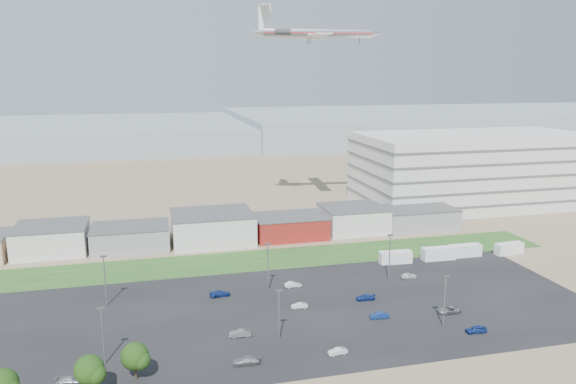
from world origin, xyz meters
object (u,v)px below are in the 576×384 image
object	(u,v)px
parked_car_0	(449,310)
parked_car_6	(220,293)
parked_car_8	(408,276)
parked_car_12	(365,297)
parked_car_1	(379,315)
parked_car_10	(71,380)
box_trailer_a	(395,257)
parked_car_3	(246,360)
airliner	(318,33)
parked_car_13	(338,351)
parked_car_7	(299,306)
parked_car_2	(476,329)
parked_car_4	(240,333)
parked_car_11	(293,284)

from	to	relation	value
parked_car_0	parked_car_6	size ratio (longest dim) A/B	1.03
parked_car_8	parked_car_12	size ratio (longest dim) A/B	0.92
parked_car_0	parked_car_1	distance (m)	14.28
parked_car_10	parked_car_12	bearing A→B (deg)	-62.80
box_trailer_a	parked_car_3	distance (m)	59.56
box_trailer_a	airliner	size ratio (longest dim) A/B	0.19
parked_car_3	parked_car_13	world-z (taller)	parked_car_3
parked_car_12	box_trailer_a	bearing A→B (deg)	145.67
parked_car_7	parked_car_13	bearing A→B (deg)	8.17
airliner	parked_car_2	bearing A→B (deg)	-82.85
parked_car_3	parked_car_13	size ratio (longest dim) A/B	1.38
parked_car_1	parked_car_4	xyz separation A→B (m)	(-27.14, -1.00, 0.05)
parked_car_3	parked_car_7	bearing A→B (deg)	147.74
parked_car_10	parked_car_13	bearing A→B (deg)	-83.53
parked_car_0	parked_car_12	size ratio (longest dim) A/B	1.12
parked_car_1	parked_car_13	size ratio (longest dim) A/B	1.12
parked_car_0	parked_car_10	bearing A→B (deg)	-83.03
box_trailer_a	parked_car_0	distance (m)	30.02
airliner	parked_car_13	bearing A→B (deg)	-99.21
parked_car_4	parked_car_7	bearing A→B (deg)	131.46
parked_car_11	box_trailer_a	bearing A→B (deg)	-76.23
airliner	parked_car_6	xyz separation A→B (m)	(-40.34, -62.94, -57.79)
parked_car_4	parked_car_6	xyz separation A→B (m)	(-1.12, 19.32, -0.02)
airliner	parked_car_4	world-z (taller)	airliner
parked_car_0	parked_car_11	world-z (taller)	parked_car_0
parked_car_0	parked_car_4	size ratio (longest dim) A/B	1.13
parked_car_6	parked_car_7	distance (m)	17.68
parked_car_1	parked_car_2	size ratio (longest dim) A/B	0.96
parked_car_10	parked_car_13	size ratio (longest dim) A/B	1.35
parked_car_2	parked_car_11	bearing A→B (deg)	-132.55
parked_car_8	parked_car_10	distance (m)	75.28
parked_car_3	parked_car_10	distance (m)	26.74
parked_car_1	parked_car_12	xyz separation A→B (m)	(0.74, 9.03, -0.02)
airliner	parked_car_2	distance (m)	107.95
box_trailer_a	parked_car_4	world-z (taller)	box_trailer_a
parked_car_2	parked_car_10	bearing A→B (deg)	-84.33
parked_car_7	airliner	bearing A→B (deg)	165.14
parked_car_2	parked_car_10	xyz separation A→B (m)	(-69.15, -0.34, -0.01)
box_trailer_a	parked_car_6	size ratio (longest dim) A/B	1.82
parked_car_4	airliner	bearing A→B (deg)	161.15
parked_car_13	airliner	bearing A→B (deg)	159.82
parked_car_4	parked_car_8	world-z (taller)	parked_car_4
parked_car_1	parked_car_10	xyz separation A→B (m)	(-54.57, -10.23, 0.04)
airliner	parked_car_13	world-z (taller)	airliner
parked_car_11	parked_car_12	xyz separation A→B (m)	(12.76, -10.56, -0.03)
airliner	parked_car_2	size ratio (longest dim) A/B	11.02
parked_car_4	parked_car_6	world-z (taller)	parked_car_4
airliner	parked_car_12	bearing A→B (deg)	-93.34
box_trailer_a	parked_car_4	xyz separation A→B (m)	(-43.74, -29.85, -0.84)
parked_car_8	parked_car_1	bearing A→B (deg)	140.20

